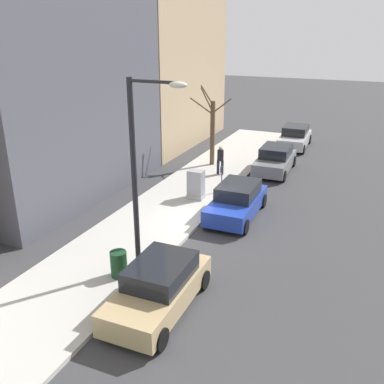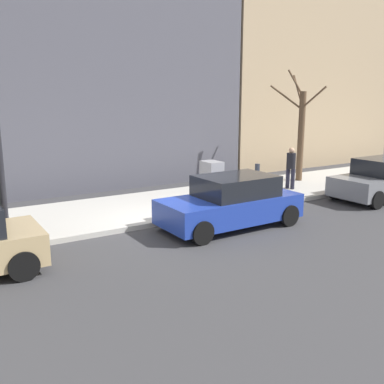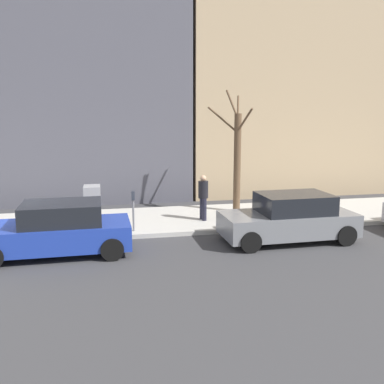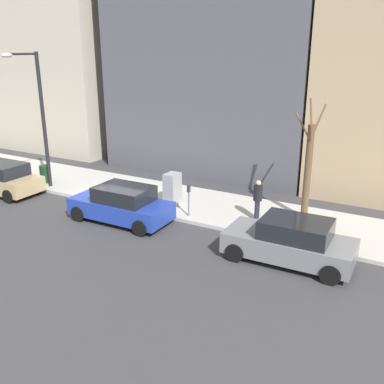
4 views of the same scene
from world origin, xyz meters
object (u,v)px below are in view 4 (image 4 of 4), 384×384
at_px(parked_car_grey, 290,241).
at_px(trash_bin, 45,174).
at_px(streetlamp, 38,110).
at_px(parked_car_tan, 1,179).
at_px(utility_box, 172,189).
at_px(parked_car_blue, 122,204).
at_px(pedestrian_near_meter, 258,198).
at_px(bare_tree, 308,167).
at_px(parking_meter, 189,197).

distance_m(parked_car_grey, trash_bin, 13.82).
relative_size(parked_car_grey, streetlamp, 0.65).
distance_m(parked_car_tan, utility_box, 8.72).
bearing_deg(utility_box, streetlamp, 98.46).
height_order(parked_car_grey, parked_car_blue, same).
distance_m(streetlamp, pedestrian_near_meter, 11.24).
height_order(parked_car_blue, bare_tree, bare_tree).
height_order(streetlamp, bare_tree, streetlamp).
bearing_deg(parked_car_grey, utility_box, 67.02).
height_order(parked_car_tan, trash_bin, parked_car_tan).
xyz_separation_m(parking_meter, streetlamp, (-0.17, 8.18, 3.04)).
bearing_deg(parking_meter, utility_box, 57.49).
bearing_deg(parked_car_blue, parking_meter, -56.41).
xyz_separation_m(parked_car_grey, parked_car_tan, (0.08, 14.52, 0.00)).
bearing_deg(parked_car_blue, bare_tree, -61.00).
bearing_deg(trash_bin, parked_car_blue, -106.87).
xyz_separation_m(parking_meter, utility_box, (0.85, 1.33, -0.13)).
bearing_deg(parked_car_grey, parking_meter, 70.32).
bearing_deg(parked_car_blue, trash_bin, 72.23).
bearing_deg(parked_car_grey, bare_tree, 7.56).
xyz_separation_m(parked_car_tan, pedestrian_near_meter, (2.56, -12.33, 0.35)).
relative_size(parked_car_blue, bare_tree, 0.88).
relative_size(parked_car_blue, pedestrian_near_meter, 2.55).
xyz_separation_m(parking_meter, trash_bin, (0.45, 8.87, -0.38)).
bearing_deg(parking_meter, parked_car_tan, 98.94).
distance_m(streetlamp, bare_tree, 12.73).
bearing_deg(pedestrian_near_meter, streetlamp, -93.13).
bearing_deg(streetlamp, trash_bin, 48.34).
bearing_deg(parked_car_grey, streetlamp, 82.54).
xyz_separation_m(trash_bin, pedestrian_near_meter, (0.58, -11.48, 0.49)).
distance_m(parked_car_blue, utility_box, 2.58).
distance_m(parked_car_grey, parked_car_tan, 14.52).
xyz_separation_m(parked_car_tan, bare_tree, (3.71, -13.94, 1.56)).
relative_size(parking_meter, utility_box, 0.94).
relative_size(bare_tree, pedestrian_near_meter, 2.88).
height_order(parking_meter, trash_bin, parking_meter).
xyz_separation_m(bare_tree, trash_bin, (-1.73, 13.09, -1.69)).
height_order(parked_car_tan, streetlamp, streetlamp).
bearing_deg(utility_box, parked_car_blue, 158.91).
relative_size(parked_car_tan, pedestrian_near_meter, 2.54).
distance_m(utility_box, bare_tree, 5.89).
bearing_deg(streetlamp, parked_car_blue, -103.19).
relative_size(parked_car_blue, trash_bin, 4.70).
bearing_deg(parked_car_tan, parking_meter, -81.67).
distance_m(parked_car_tan, trash_bin, 2.16).
xyz_separation_m(streetlamp, pedestrian_near_meter, (1.19, -10.78, -2.93)).
bearing_deg(streetlamp, bare_tree, -79.30).
relative_size(parked_car_tan, parking_meter, 3.13).
relative_size(parked_car_tan, trash_bin, 4.69).
xyz_separation_m(parked_car_blue, trash_bin, (2.00, 6.61, -0.14)).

